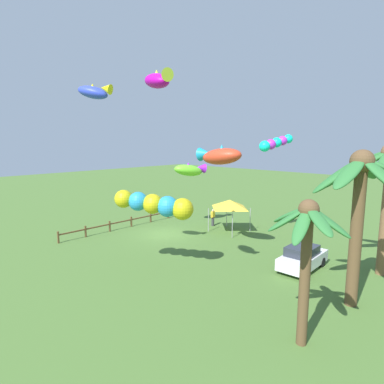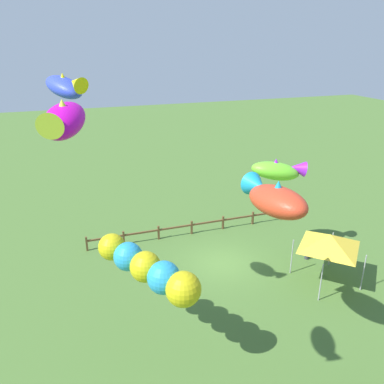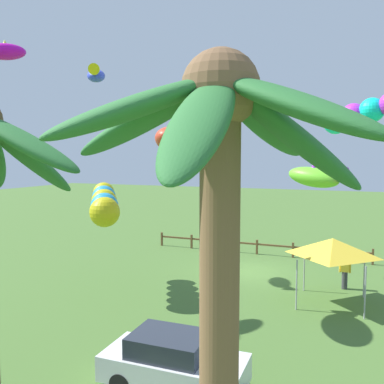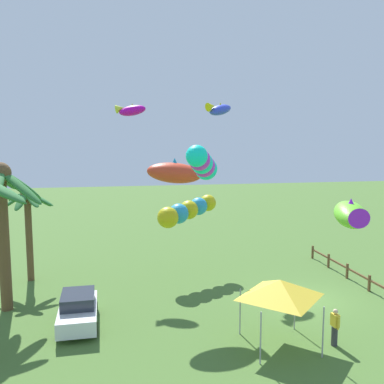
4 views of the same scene
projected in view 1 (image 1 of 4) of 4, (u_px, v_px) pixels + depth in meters
The scene contains 13 objects.
ground_plane at pixel (165, 234), 27.63m from camera, with size 120.00×120.00×0.00m, color #476B2D.
palm_tree_0 at pixel (360, 191), 14.86m from camera, with size 5.00×4.59×7.54m.
palm_tree_2 at pixel (307, 238), 12.06m from camera, with size 3.04×3.17×5.80m.
rail_fence at pixel (131, 220), 30.01m from camera, with size 13.91×0.12×0.95m.
parked_car_0 at pixel (302, 257), 20.03m from camera, with size 3.94×1.81×1.51m.
spectator_0 at pixel (213, 217), 30.26m from camera, with size 0.55×0.26×1.59m.
festival_tent at pixel (230, 204), 28.10m from camera, with size 2.86×2.86×2.85m.
kite_tube_0 at pixel (275, 143), 25.61m from camera, with size 3.01×1.62×1.37m.
kite_tube_1 at pixel (157, 205), 19.21m from camera, with size 3.28×4.18×1.72m.
kite_fish_2 at pixel (95, 92), 18.44m from camera, with size 1.78×2.26×1.08m.
kite_fish_3 at pixel (158, 80), 14.19m from camera, with size 1.37×2.19×0.95m.
kite_fish_4 at pixel (219, 156), 21.07m from camera, with size 1.67×3.40×1.45m.
kite_fish_5 at pixel (190, 170), 29.48m from camera, with size 3.39×2.29×1.43m.
Camera 1 is at (17.61, 20.22, 7.92)m, focal length 30.16 mm.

